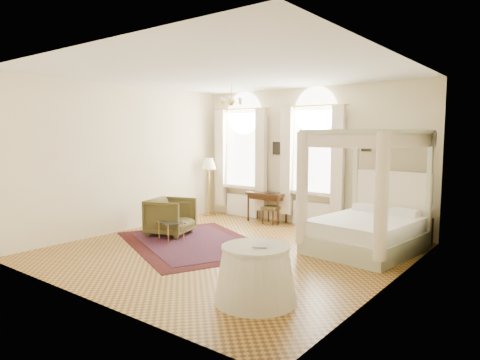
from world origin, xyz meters
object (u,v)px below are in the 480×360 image
at_px(canopy_bed, 365,224).
at_px(floor_lamp, 209,167).
at_px(armchair, 170,217).
at_px(nightstand, 419,231).
at_px(writing_desk, 267,197).
at_px(coffee_table, 171,223).
at_px(stool, 271,209).
at_px(side_table, 256,274).

xyz_separation_m(canopy_bed, floor_lamp, (-4.74, 0.92, 0.81)).
bearing_deg(armchair, floor_lamp, 3.61).
bearing_deg(nightstand, canopy_bed, -119.64).
height_order(writing_desk, armchair, armchair).
bearing_deg(writing_desk, coffee_table, -99.61).
xyz_separation_m(nightstand, coffee_table, (-4.14, -2.82, 0.09)).
bearing_deg(nightstand, stool, -177.62).
bearing_deg(nightstand, side_table, -101.18).
xyz_separation_m(canopy_bed, stool, (-2.80, 1.02, -0.16)).
bearing_deg(side_table, armchair, 152.31).
relative_size(nightstand, floor_lamp, 0.35).
bearing_deg(floor_lamp, side_table, -42.51).
xyz_separation_m(nightstand, armchair, (-4.54, -2.47, 0.13)).
bearing_deg(side_table, writing_desk, 122.47).
relative_size(nightstand, stool, 1.27).
xyz_separation_m(coffee_table, floor_lamp, (-1.26, 2.58, 0.97)).
xyz_separation_m(stool, side_table, (2.59, -4.25, 0.01)).
distance_m(canopy_bed, armchair, 4.09).
height_order(canopy_bed, nightstand, canopy_bed).
height_order(coffee_table, side_table, side_table).
distance_m(nightstand, floor_lamp, 5.51).
relative_size(canopy_bed, writing_desk, 2.27).
distance_m(canopy_bed, stool, 2.98).
xyz_separation_m(canopy_bed, armchair, (-3.87, -1.31, -0.11)).
bearing_deg(floor_lamp, canopy_bed, -11.04).
xyz_separation_m(writing_desk, stool, (0.21, -0.14, -0.28)).
bearing_deg(side_table, canopy_bed, 86.35).
relative_size(floor_lamp, side_table, 1.43).
bearing_deg(stool, nightstand, 2.38).
bearing_deg(nightstand, writing_desk, -180.00).
distance_m(nightstand, coffee_table, 5.01).
distance_m(canopy_bed, coffee_table, 3.86).
xyz_separation_m(nightstand, floor_lamp, (-5.40, -0.24, 1.06)).
bearing_deg(side_table, stool, 121.35).
distance_m(nightstand, armchair, 5.17).
bearing_deg(coffee_table, canopy_bed, 25.47).
height_order(stool, floor_lamp, floor_lamp).
relative_size(coffee_table, floor_lamp, 0.45).
bearing_deg(side_table, coffee_table, 154.36).
bearing_deg(armchair, coffee_table, -149.55).
xyz_separation_m(floor_lamp, side_table, (4.53, -4.15, -0.96)).
height_order(stool, armchair, armchair).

